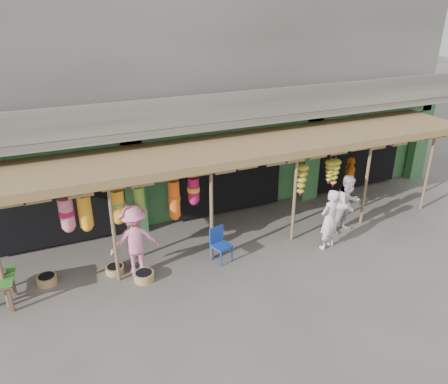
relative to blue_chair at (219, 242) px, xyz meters
name	(u,v)px	position (x,y,z in m)	size (l,w,h in m)	color
ground	(258,243)	(1.34, 0.33, -0.53)	(80.00, 80.00, 0.00)	#514C47
building	(196,93)	(1.33, 5.20, 2.84)	(16.40, 6.80, 7.00)	gray
awning	(242,150)	(1.18, 1.13, 2.04)	(14.00, 2.70, 2.79)	brown
blue_chair	(219,242)	(0.00, 0.00, 0.00)	(0.57, 0.58, 0.95)	#173795
basket_left	(144,276)	(-2.09, -0.12, -0.42)	(0.51, 0.51, 0.21)	#966B44
basket_mid	(115,269)	(-2.70, 0.50, -0.44)	(0.47, 0.47, 0.18)	olive
basket_right	(47,280)	(-4.31, 0.69, -0.42)	(0.48, 0.48, 0.22)	olive
person_front	(329,219)	(3.00, -0.63, 0.35)	(0.64, 0.42, 1.76)	silver
person_right	(348,204)	(4.06, -0.07, 0.36)	(0.87, 0.68, 1.79)	beige
person_vendor	(349,180)	(5.34, 1.48, 0.31)	(0.99, 0.41, 1.68)	orange
person_shopper	(135,240)	(-2.16, 0.29, 0.41)	(1.22, 0.70, 1.89)	pink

